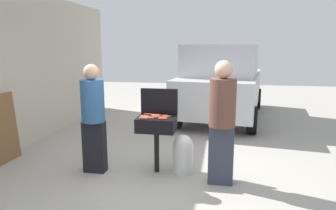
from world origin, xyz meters
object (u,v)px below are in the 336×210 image
at_px(hot_dog_0, 162,119).
at_px(parked_minivan, 223,81).
at_px(propane_tank, 183,153).
at_px(hot_dog_2, 164,117).
at_px(hot_dog_14, 155,116).
at_px(hot_dog_12, 143,118).
at_px(person_left, 93,115).
at_px(hot_dog_10, 149,118).
at_px(hot_dog_5, 145,117).
at_px(hot_dog_4, 156,115).
at_px(hot_dog_6, 148,114).
at_px(person_right, 222,119).
at_px(hot_dog_11, 167,116).
at_px(hot_dog_1, 156,117).
at_px(hot_dog_13, 144,117).
at_px(hot_dog_15, 145,116).
at_px(bbq_grill, 157,126).
at_px(hot_dog_3, 162,118).
at_px(hot_dog_8, 153,117).
at_px(hot_dog_9, 156,115).
at_px(hot_dog_7, 163,115).

relative_size(hot_dog_0, parked_minivan, 0.03).
distance_m(propane_tank, parked_minivan, 4.19).
relative_size(hot_dog_2, hot_dog_14, 1.00).
distance_m(hot_dog_12, propane_tank, 0.86).
relative_size(hot_dog_14, person_left, 0.08).
bearing_deg(hot_dog_10, hot_dog_5, 142.93).
height_order(hot_dog_4, hot_dog_6, same).
distance_m(hot_dog_10, hot_dog_12, 0.09).
height_order(hot_dog_6, person_right, person_right).
relative_size(hot_dog_11, parked_minivan, 0.03).
relative_size(hot_dog_4, hot_dog_12, 1.00).
distance_m(hot_dog_1, hot_dog_13, 0.19).
xyz_separation_m(hot_dog_10, person_right, (1.10, -0.13, 0.06)).
bearing_deg(hot_dog_15, hot_dog_2, -4.72).
bearing_deg(hot_dog_2, hot_dog_10, -161.24).
bearing_deg(hot_dog_5, person_left, -171.88).
bearing_deg(person_left, propane_tank, 14.40).
bearing_deg(bbq_grill, hot_dog_15, -174.73).
bearing_deg(hot_dog_4, hot_dog_10, -102.81).
relative_size(hot_dog_10, hot_dog_11, 1.00).
bearing_deg(bbq_grill, hot_dog_3, -43.56).
bearing_deg(hot_dog_5, hot_dog_14, 30.60).
distance_m(hot_dog_8, hot_dog_13, 0.14).
bearing_deg(hot_dog_14, hot_dog_4, 89.92).
bearing_deg(hot_dog_5, hot_dog_2, 1.34).
bearing_deg(hot_dog_14, hot_dog_13, -142.85).
height_order(hot_dog_15, person_left, person_left).
distance_m(hot_dog_6, hot_dog_9, 0.14).
xyz_separation_m(hot_dog_9, person_left, (-0.94, -0.24, 0.02)).
distance_m(hot_dog_3, hot_dog_6, 0.36).
height_order(hot_dog_3, hot_dog_15, same).
xyz_separation_m(hot_dog_6, person_left, (-0.81, -0.29, 0.02)).
height_order(hot_dog_3, hot_dog_7, same).
bearing_deg(propane_tank, parked_minivan, 81.97).
bearing_deg(hot_dog_11, hot_dog_7, 143.33).
xyz_separation_m(hot_dog_9, hot_dog_10, (-0.06, -0.19, 0.00)).
height_order(hot_dog_2, person_right, person_right).
bearing_deg(hot_dog_11, hot_dog_13, -160.83).
distance_m(hot_dog_9, person_left, 0.97).
xyz_separation_m(hot_dog_0, hot_dog_14, (-0.16, 0.17, 0.00)).
bearing_deg(hot_dog_1, hot_dog_15, -179.17).
xyz_separation_m(hot_dog_3, person_left, (-1.09, -0.06, 0.02)).
height_order(bbq_grill, hot_dog_10, hot_dog_10).
height_order(hot_dog_9, hot_dog_14, same).
height_order(hot_dog_5, person_right, person_right).
relative_size(hot_dog_9, person_left, 0.08).
bearing_deg(hot_dog_0, hot_dog_4, 122.46).
relative_size(hot_dog_1, hot_dog_14, 1.00).
bearing_deg(hot_dog_6, person_right, -17.74).
bearing_deg(hot_dog_2, hot_dog_11, 73.44).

